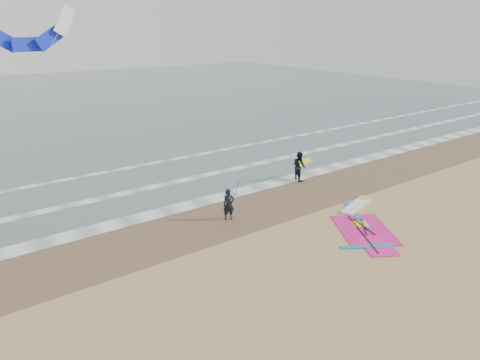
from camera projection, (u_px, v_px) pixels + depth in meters
ground at (318, 258)px, 18.35m from camera, size 120.00×120.00×0.00m
sea_water at (50, 103)px, 55.08m from camera, size 120.00×80.00×0.02m
wet_sand_band at (238, 211)px, 22.94m from camera, size 120.00×5.00×0.01m
foam_waterline at (196, 187)px, 26.33m from camera, size 120.00×9.15×0.02m
windsurf_rig at (363, 223)px, 21.52m from camera, size 5.81×5.50×0.14m
person_standing at (229, 205)px, 21.71m from camera, size 0.69×0.56×1.65m
person_walking at (299, 166)px, 27.27m from camera, size 0.84×1.01×1.90m
held_pole at (234, 196)px, 21.74m from camera, size 0.17×0.86×1.82m
carried_kiteboard at (305, 162)px, 27.32m from camera, size 1.30×0.51×0.39m
surf_kite at (25, 33)px, 22.95m from camera, size 7.35×4.08×9.32m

